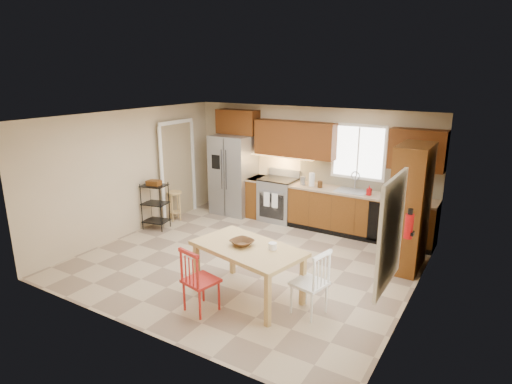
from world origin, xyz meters
The scene contains 33 objects.
floor centered at (0.00, 0.00, 0.00)m, with size 5.50×5.50×0.00m, color tan.
ceiling centered at (0.00, 0.00, 2.50)m, with size 5.50×5.00×0.02m, color silver.
wall_back centered at (0.00, 2.50, 1.25)m, with size 5.50×0.02×2.50m, color #CCB793.
wall_front centered at (0.00, -2.50, 1.25)m, with size 5.50×0.02×2.50m, color #CCB793.
wall_left centered at (-2.75, 0.00, 1.25)m, with size 0.02×5.00×2.50m, color #CCB793.
wall_right centered at (2.75, 0.00, 1.25)m, with size 0.02×5.00×2.50m, color #CCB793.
refrigerator centered at (-1.70, 2.12, 0.91)m, with size 0.92×0.75×1.82m, color gray.
range_stove centered at (-0.55, 2.19, 0.46)m, with size 0.76×0.63×0.92m, color gray.
base_cabinet_narrow centered at (-1.10, 2.20, 0.45)m, with size 0.30×0.60×0.90m, color brown.
base_cabinet_run centered at (1.29, 2.20, 0.45)m, with size 2.92×0.60×0.90m, color brown.
dishwasher centered at (1.85, 1.91, 0.45)m, with size 0.60×0.02×0.78m, color black.
backsplash centered at (1.29, 2.48, 1.18)m, with size 2.92×0.03×0.55m, color beige.
upper_over_fridge centered at (-1.70, 2.33, 2.10)m, with size 1.00×0.35×0.55m, color #572B0E.
upper_left_block centered at (-0.25, 2.33, 1.83)m, with size 1.80×0.35×0.75m, color #572B0E.
upper_right_block centered at (2.25, 2.33, 1.83)m, with size 1.00×0.35×0.75m, color #572B0E.
window_back centered at (1.10, 2.48, 1.65)m, with size 1.12×0.04×1.12m, color white.
sink centered at (1.10, 2.20, 0.86)m, with size 0.62×0.46×0.16m, color gray.
undercab_glow centered at (-0.55, 2.30, 1.43)m, with size 1.60×0.30×0.01m, color #FFBF66.
soap_bottle centered at (1.48, 2.10, 1.00)m, with size 0.09×0.09×0.19m, color #AF0C0E.
paper_towel centered at (0.25, 2.15, 1.04)m, with size 0.12×0.12×0.28m, color white.
canister_steel centered at (0.05, 2.15, 0.99)m, with size 0.11×0.11×0.18m, color gray.
canister_wood centered at (0.45, 2.12, 0.97)m, with size 0.10×0.10×0.14m, color #452712.
pantry centered at (2.43, 1.20, 1.05)m, with size 0.50×0.95×2.10m, color brown.
fire_extinguisher centered at (2.63, 0.15, 1.10)m, with size 0.12×0.12×0.36m, color #AF0C0E.
window_right centered at (2.68, -1.15, 1.45)m, with size 0.04×1.02×1.32m, color white.
doorway centered at (-2.67, 1.30, 1.05)m, with size 0.04×0.95×2.10m, color #8C7A59.
dining_table centered at (0.68, -1.04, 0.39)m, with size 1.60×0.90×0.78m, color tan, non-canonical shape.
chair_red centered at (0.33, -1.69, 0.47)m, with size 0.44×0.44×0.94m, color #AA1F1A, non-canonical shape.
chair_white centered at (1.63, -0.99, 0.47)m, with size 0.44×0.44×0.94m, color white, non-canonical shape.
table_bowl centered at (0.58, -1.04, 0.79)m, with size 0.32×0.32×0.08m, color #452712.
table_jar centered at (1.03, -0.94, 0.82)m, with size 0.12×0.12×0.14m, color white.
bar_stool centered at (-2.50, 0.98, 0.33)m, with size 0.32×0.32×0.66m, color tan, non-canonical shape.
utility_cart centered at (-2.50, 0.38, 0.49)m, with size 0.49×0.38×0.99m, color black, non-canonical shape.
Camera 1 is at (3.72, -5.83, 3.21)m, focal length 30.00 mm.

